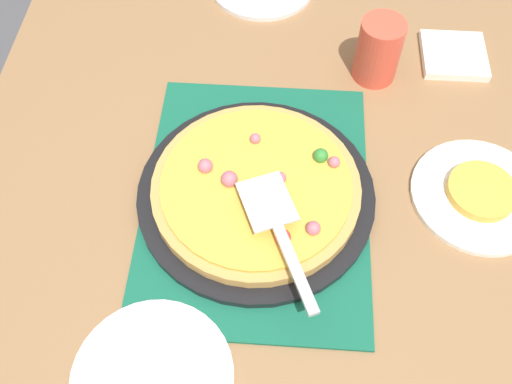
{
  "coord_description": "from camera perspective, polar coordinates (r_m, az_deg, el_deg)",
  "views": [
    {
      "loc": [
        0.49,
        0.03,
        1.53
      ],
      "look_at": [
        0.0,
        0.0,
        0.77
      ],
      "focal_mm": 40.03,
      "sensor_mm": 36.0,
      "label": 1
    }
  ],
  "objects": [
    {
      "name": "pizza_server",
      "position": [
        0.82,
        2.24,
        -3.63
      ],
      "size": [
        0.23,
        0.13,
        0.01
      ],
      "color": "silver",
      "rests_on": "pizza"
    },
    {
      "name": "napkin_stack",
      "position": [
        1.18,
        19.16,
        12.78
      ],
      "size": [
        0.12,
        0.12,
        0.02
      ],
      "primitive_type": "cube",
      "color": "white",
      "rests_on": "dining_table"
    },
    {
      "name": "served_slice_right",
      "position": [
        0.98,
        21.63,
        0.1
      ],
      "size": [
        0.11,
        0.11,
        0.02
      ],
      "primitive_type": "cylinder",
      "color": "gold",
      "rests_on": "plate_far_right"
    },
    {
      "name": "plate_far_right",
      "position": [
        0.99,
        21.39,
        -0.31
      ],
      "size": [
        0.22,
        0.22,
        0.01
      ],
      "primitive_type": "cylinder",
      "color": "white",
      "rests_on": "dining_table"
    },
    {
      "name": "pizza",
      "position": [
        0.9,
        0.05,
        0.45
      ],
      "size": [
        0.33,
        0.33,
        0.05
      ],
      "color": "tan",
      "rests_on": "pizza_pan"
    },
    {
      "name": "ground_plane",
      "position": [
        1.61,
        0.0,
        -15.0
      ],
      "size": [
        8.0,
        8.0,
        0.0
      ],
      "primitive_type": "plane",
      "color": "#4C4C51"
    },
    {
      "name": "pizza_pan",
      "position": [
        0.91,
        0.0,
        -0.24
      ],
      "size": [
        0.38,
        0.38,
        0.01
      ],
      "primitive_type": "cylinder",
      "color": "black",
      "rests_on": "placemat"
    },
    {
      "name": "placemat",
      "position": [
        0.92,
        0.0,
        -0.57
      ],
      "size": [
        0.48,
        0.36,
        0.01
      ],
      "primitive_type": "cube",
      "color": "#145B42",
      "rests_on": "dining_table"
    },
    {
      "name": "cup_far",
      "position": [
        1.08,
        12.14,
        13.67
      ],
      "size": [
        0.08,
        0.08,
        0.12
      ],
      "primitive_type": "cylinder",
      "color": "#E04C38",
      "rests_on": "dining_table"
    },
    {
      "name": "dining_table",
      "position": [
        1.02,
        0.0,
        -3.94
      ],
      "size": [
        1.4,
        1.0,
        0.75
      ],
      "color": "olive",
      "rests_on": "ground_plane"
    },
    {
      "name": "plate_side",
      "position": [
        0.82,
        -10.32,
        -17.81
      ],
      "size": [
        0.22,
        0.22,
        0.01
      ],
      "primitive_type": "cylinder",
      "color": "white",
      "rests_on": "dining_table"
    }
  ]
}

